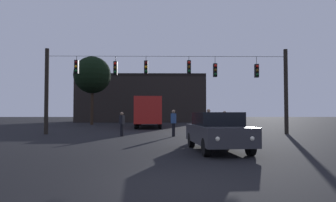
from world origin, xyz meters
name	(u,v)px	position (x,y,z in m)	size (l,w,h in m)	color
ground_plane	(166,128)	(0.00, 24.50, 0.00)	(168.00, 168.00, 0.00)	black
overhead_signal_span	(167,82)	(-0.01, 15.62, 3.68)	(17.26, 0.44, 6.05)	black
city_bus	(149,109)	(-1.78, 26.68, 1.87)	(2.83, 11.07, 3.00)	#B21E19
car_near_right	(217,131)	(1.86, 5.88, 0.80)	(2.17, 4.45, 1.52)	#2D2D33
pedestrian_crossing_left	(209,121)	(2.61, 13.31, 0.99)	(0.33, 0.41, 1.74)	black
pedestrian_crossing_center	(225,121)	(3.90, 14.73, 0.91)	(0.36, 0.42, 1.62)	black
pedestrian_crossing_right	(173,121)	(0.38, 13.38, 0.96)	(0.36, 0.42, 1.69)	black
pedestrian_near_bus	(122,123)	(-2.90, 13.49, 0.87)	(0.33, 0.41, 1.55)	black
corner_building	(143,99)	(-3.85, 47.71, 3.84)	(20.58, 11.66, 7.67)	black
tree_left_silhouette	(92,75)	(-9.22, 32.90, 6.26)	(4.67, 4.67, 8.62)	#2D2116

